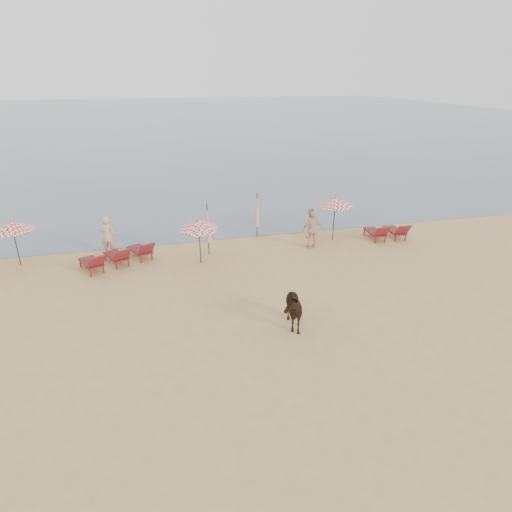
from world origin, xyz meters
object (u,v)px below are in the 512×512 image
at_px(lounger_cluster_right, 387,231).
at_px(beachgoer_left, 108,236).
at_px(umbrella_open_left_b, 199,224).
at_px(umbrella_open_left_a, 12,226).
at_px(cow, 290,308).
at_px(umbrella_closed_right, 257,210).
at_px(umbrella_open_right, 335,201).
at_px(lounger_cluster_left, 118,256).
at_px(beachgoer_right_a, 310,223).
at_px(umbrella_closed_left, 208,224).
at_px(beachgoer_right_b, 313,230).

bearing_deg(lounger_cluster_right, beachgoer_left, 176.98).
distance_m(umbrella_open_left_b, beachgoer_left, 4.56).
height_order(umbrella_open_left_a, beachgoer_left, umbrella_open_left_a).
relative_size(umbrella_open_left_b, cow, 1.26).
distance_m(umbrella_closed_right, cow, 8.73).
xyz_separation_m(umbrella_open_left_a, umbrella_open_right, (14.86, -0.49, 0.20)).
bearing_deg(cow, beachgoer_left, 133.72).
xyz_separation_m(lounger_cluster_left, beachgoer_right_a, (9.51, 1.23, 0.34)).
xyz_separation_m(umbrella_open_left_a, cow, (10.12, -7.74, -1.13)).
xyz_separation_m(umbrella_open_left_b, umbrella_closed_left, (0.51, 0.93, -0.31)).
bearing_deg(umbrella_closed_left, beachgoer_right_b, -5.05).
bearing_deg(umbrella_closed_right, umbrella_open_left_a, -175.41).
relative_size(lounger_cluster_right, umbrella_open_right, 0.82).
xyz_separation_m(umbrella_closed_left, beachgoer_right_b, (5.02, -0.44, -0.59)).
xyz_separation_m(cow, beachgoer_right_a, (3.68, 7.87, 0.08)).
relative_size(umbrella_closed_left, umbrella_closed_right, 1.04).
height_order(umbrella_open_right, umbrella_closed_right, umbrella_closed_right).
bearing_deg(lounger_cluster_left, umbrella_open_left_a, 140.71).
bearing_deg(umbrella_open_right, beachgoer_right_b, -145.02).
xyz_separation_m(umbrella_open_left_a, umbrella_open_left_b, (7.88, -1.74, -0.01)).
distance_m(lounger_cluster_left, beachgoer_right_a, 9.59).
height_order(umbrella_open_left_a, umbrella_open_left_b, umbrella_open_left_b).
distance_m(umbrella_open_left_a, beachgoer_right_a, 13.85).
distance_m(lounger_cluster_right, beachgoer_right_b, 4.19).
bearing_deg(beachgoer_right_b, beachgoer_left, -7.45).
relative_size(umbrella_closed_left, beachgoer_right_b, 1.33).
height_order(lounger_cluster_right, umbrella_open_right, umbrella_open_right).
bearing_deg(umbrella_open_left_a, umbrella_open_left_b, -29.98).
relative_size(umbrella_open_right, umbrella_closed_right, 0.96).
height_order(umbrella_closed_left, umbrella_closed_right, umbrella_closed_left).
height_order(lounger_cluster_left, umbrella_closed_right, umbrella_closed_right).
relative_size(cow, beachgoer_left, 0.87).
height_order(lounger_cluster_right, umbrella_closed_right, umbrella_closed_right).
xyz_separation_m(umbrella_open_left_b, beachgoer_right_b, (5.54, 0.49, -0.90)).
bearing_deg(beachgoer_right_b, beachgoer_right_a, -104.62).
distance_m(umbrella_closed_right, beachgoer_right_a, 2.81).
bearing_deg(lounger_cluster_right, umbrella_closed_right, 164.88).
xyz_separation_m(lounger_cluster_left, umbrella_open_right, (10.56, 0.61, 1.59)).
bearing_deg(umbrella_closed_right, umbrella_open_right, -20.66).
distance_m(umbrella_open_left_a, umbrella_open_left_b, 8.07).
bearing_deg(umbrella_closed_left, lounger_cluster_right, -1.92).
distance_m(beachgoer_left, beachgoer_right_a, 9.97).
bearing_deg(umbrella_closed_right, umbrella_open_left_b, -141.39).
relative_size(beachgoer_right_a, beachgoer_right_b, 0.85).
xyz_separation_m(umbrella_closed_right, beachgoer_right_b, (2.23, -2.15, -0.53)).
distance_m(umbrella_open_left_b, cow, 6.50).
bearing_deg(lounger_cluster_left, umbrella_open_left_b, -35.14).
relative_size(umbrella_open_left_a, beachgoer_right_a, 1.30).
height_order(umbrella_open_left_a, umbrella_closed_left, umbrella_closed_left).
xyz_separation_m(cow, beachgoer_right_b, (3.29, 6.49, 0.22)).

